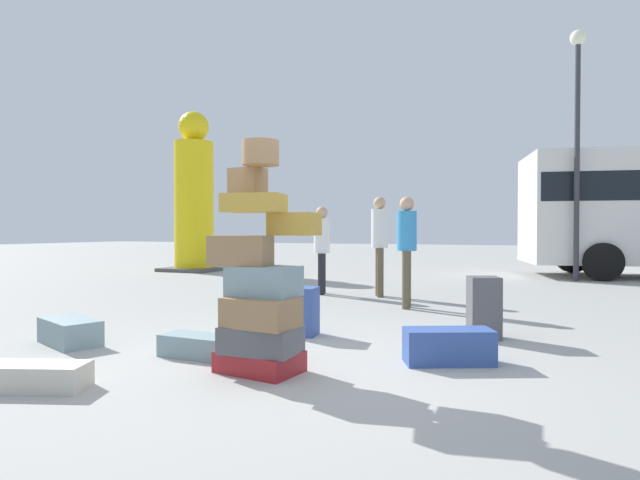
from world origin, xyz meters
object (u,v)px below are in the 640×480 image
at_px(person_tourist_with_camera, 380,237).
at_px(yellow_dummy_statue, 194,200).
at_px(suitcase_tower, 260,283).
at_px(lamp_post, 577,117).
at_px(suitcase_slate_foreground_far, 70,332).
at_px(suitcase_cream_behind_tower, 36,376).
at_px(suitcase_navy_right_side, 303,311).
at_px(suitcase_slate_left_side, 196,346).
at_px(person_passerby_in_red, 407,241).
at_px(suitcase_navy_upright_blue, 448,346).
at_px(person_bearded_onlooker, 322,242).
at_px(suitcase_charcoal_white_trunk, 484,308).

bearing_deg(person_tourist_with_camera, yellow_dummy_statue, -142.14).
distance_m(suitcase_tower, lamp_post, 10.59).
distance_m(suitcase_slate_foreground_far, suitcase_cream_behind_tower, 1.60).
bearing_deg(suitcase_navy_right_side, yellow_dummy_statue, 125.34).
relative_size(suitcase_slate_left_side, person_passerby_in_red, 0.40).
bearing_deg(lamp_post, suitcase_slate_left_side, -112.16).
bearing_deg(suitcase_tower, suitcase_navy_upright_blue, 31.53).
relative_size(suitcase_tower, yellow_dummy_statue, 0.42).
xyz_separation_m(suitcase_navy_right_side, person_tourist_with_camera, (-0.15, 3.67, 0.80)).
bearing_deg(suitcase_slate_foreground_far, suitcase_navy_right_side, 54.86).
xyz_separation_m(person_bearded_onlooker, person_passerby_in_red, (1.86, -1.11, 0.05)).
xyz_separation_m(suitcase_slate_foreground_far, suitcase_navy_upright_blue, (3.77, 0.72, 0.02)).
relative_size(suitcase_navy_right_side, lamp_post, 0.09).
bearing_deg(person_passerby_in_red, suitcase_navy_upright_blue, 10.67).
bearing_deg(suitcase_tower, person_bearded_onlooker, 106.71).
bearing_deg(person_tourist_with_camera, suitcase_charcoal_white_trunk, 10.69).
bearing_deg(suitcase_charcoal_white_trunk, suitcase_slate_foreground_far, -172.88).
bearing_deg(suitcase_navy_upright_blue, suitcase_slate_foreground_far, 166.58).
distance_m(person_passerby_in_red, yellow_dummy_statue, 8.99).
bearing_deg(yellow_dummy_statue, suitcase_charcoal_white_trunk, -37.58).
bearing_deg(person_bearded_onlooker, suitcase_slate_left_side, -7.14).
xyz_separation_m(suitcase_navy_upright_blue, person_tourist_with_camera, (-1.87, 4.31, 0.92)).
xyz_separation_m(suitcase_cream_behind_tower, person_tourist_with_camera, (0.87, 6.25, 0.98)).
bearing_deg(suitcase_navy_right_side, suitcase_navy_upright_blue, -28.20).
bearing_deg(yellow_dummy_statue, lamp_post, 4.40).
bearing_deg(person_passerby_in_red, yellow_dummy_statue, -131.83).
height_order(suitcase_navy_right_side, person_tourist_with_camera, person_tourist_with_camera).
relative_size(suitcase_slate_left_side, suitcase_charcoal_white_trunk, 1.00).
bearing_deg(suitcase_slate_left_side, lamp_post, 69.56).
bearing_deg(person_passerby_in_red, suitcase_slate_foreground_far, -43.47).
distance_m(suitcase_cream_behind_tower, person_bearded_onlooker, 6.25).
bearing_deg(suitcase_cream_behind_tower, suitcase_slate_left_side, 49.35).
distance_m(suitcase_tower, suitcase_navy_right_side, 1.62).
bearing_deg(suitcase_navy_right_side, person_bearded_onlooker, 101.44).
bearing_deg(suitcase_slate_left_side, suitcase_tower, -14.19).
xyz_separation_m(suitcase_cream_behind_tower, person_bearded_onlooker, (-0.22, 6.18, 0.87)).
distance_m(suitcase_charcoal_white_trunk, yellow_dummy_statue, 11.21).
height_order(suitcase_navy_right_side, person_bearded_onlooker, person_bearded_onlooker).
xyz_separation_m(suitcase_tower, suitcase_charcoal_white_trunk, (1.62, 2.12, -0.41)).
distance_m(suitcase_navy_right_side, yellow_dummy_statue, 10.23).
bearing_deg(suitcase_slate_foreground_far, suitcase_charcoal_white_trunk, 47.76).
relative_size(suitcase_navy_right_side, person_bearded_onlooker, 0.33).
height_order(suitcase_slate_foreground_far, person_bearded_onlooker, person_bearded_onlooker).
bearing_deg(suitcase_slate_left_side, person_passerby_in_red, 75.02).
distance_m(person_tourist_with_camera, lamp_post, 6.31).
relative_size(suitcase_slate_foreground_far, suitcase_slate_left_side, 1.13).
xyz_separation_m(yellow_dummy_statue, lamp_post, (10.19, 0.78, 1.75)).
relative_size(suitcase_charcoal_white_trunk, person_tourist_with_camera, 0.38).
bearing_deg(suitcase_charcoal_white_trunk, person_tourist_with_camera, 104.71).
distance_m(person_bearded_onlooker, person_passerby_in_red, 2.16).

